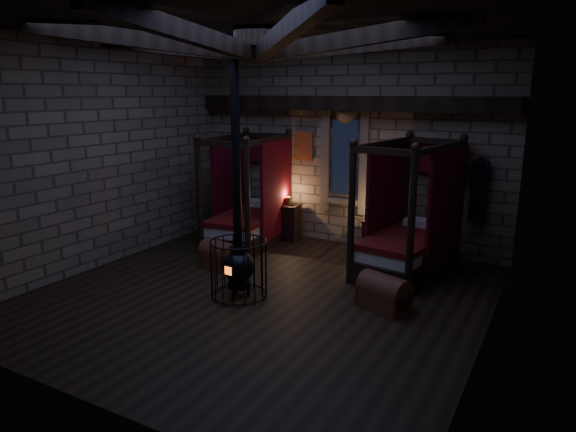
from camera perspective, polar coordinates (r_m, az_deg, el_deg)
The scene contains 8 objects.
room at distance 8.09m, azimuth -3.05°, elevation 16.91°, with size 7.02×7.02×4.29m.
bed_left at distance 11.33m, azimuth -4.30°, elevation -0.18°, with size 1.46×2.39×2.36m.
bed_right at distance 9.79m, azimuth 13.25°, elevation -2.66°, with size 1.54×2.46×2.41m.
trunk_left at distance 9.94m, azimuth -7.69°, elevation -4.35°, with size 0.79×0.59×0.52m.
trunk_right at distance 8.15m, azimuth 10.62°, elevation -8.45°, with size 0.88×0.71×0.56m.
nightstand_left at distance 11.62m, azimuth 0.05°, elevation -0.62°, with size 0.55×0.53×0.99m.
nightstand_right at distance 10.74m, azimuth 9.49°, elevation -2.29°, with size 0.49×0.47×0.79m.
stove at distance 8.39m, azimuth -5.52°, elevation -5.11°, with size 0.93×0.93×4.05m.
Camera 1 is at (4.26, -6.76, 3.27)m, focal length 32.00 mm.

